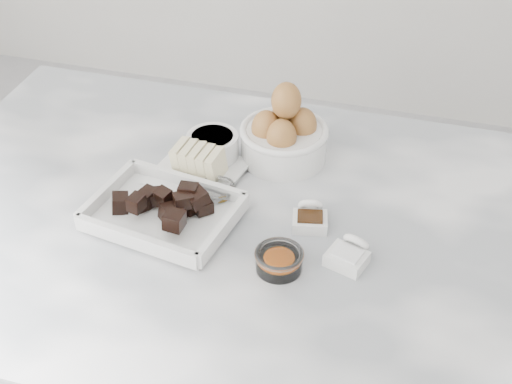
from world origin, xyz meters
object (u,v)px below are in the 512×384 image
(vanilla_spoon, at_px, (310,217))
(salt_spoon, at_px, (349,254))
(egg_bowl, at_px, (284,135))
(sugar_ramekin, at_px, (213,147))
(chocolate_dish, at_px, (163,208))
(honey_bowl, at_px, (217,192))
(butter_plate, at_px, (196,167))
(zest_bowl, at_px, (279,260))

(vanilla_spoon, relative_size, salt_spoon, 0.92)
(egg_bowl, height_order, vanilla_spoon, egg_bowl)
(sugar_ramekin, bearing_deg, chocolate_dish, -97.95)
(chocolate_dish, height_order, salt_spoon, chocolate_dish)
(chocolate_dish, xyz_separation_m, sugar_ramekin, (0.03, 0.18, 0.01))
(chocolate_dish, xyz_separation_m, honey_bowl, (0.07, 0.08, -0.01))
(egg_bowl, bearing_deg, chocolate_dish, -122.77)
(egg_bowl, distance_m, honey_bowl, 0.18)
(butter_plate, distance_m, honey_bowl, 0.08)
(sugar_ramekin, xyz_separation_m, egg_bowl, (0.12, 0.05, 0.02))
(vanilla_spoon, bearing_deg, sugar_ramekin, 148.94)
(sugar_ramekin, xyz_separation_m, vanilla_spoon, (0.21, -0.13, -0.02))
(butter_plate, bearing_deg, vanilla_spoon, -17.83)
(chocolate_dish, height_order, sugar_ramekin, chocolate_dish)
(sugar_ramekin, xyz_separation_m, salt_spoon, (0.29, -0.20, -0.02))
(salt_spoon, bearing_deg, butter_plate, 154.64)
(zest_bowl, xyz_separation_m, salt_spoon, (0.10, 0.04, -0.00))
(honey_bowl, distance_m, zest_bowl, 0.20)
(vanilla_spoon, bearing_deg, honey_bowl, 172.76)
(butter_plate, bearing_deg, egg_bowl, 36.90)
(butter_plate, xyz_separation_m, salt_spoon, (0.31, -0.14, -0.01))
(butter_plate, xyz_separation_m, zest_bowl, (0.20, -0.19, -0.00))
(sugar_ramekin, height_order, vanilla_spoon, sugar_ramekin)
(chocolate_dish, xyz_separation_m, zest_bowl, (0.22, -0.06, -0.01))
(chocolate_dish, xyz_separation_m, salt_spoon, (0.32, -0.02, -0.01))
(egg_bowl, xyz_separation_m, salt_spoon, (0.17, -0.25, -0.04))
(sugar_ramekin, bearing_deg, salt_spoon, -34.46)
(chocolate_dish, distance_m, sugar_ramekin, 0.19)
(vanilla_spoon, bearing_deg, butter_plate, 162.17)
(honey_bowl, bearing_deg, egg_bowl, 62.54)
(egg_bowl, relative_size, vanilla_spoon, 2.12)
(butter_plate, relative_size, zest_bowl, 2.27)
(salt_spoon, bearing_deg, chocolate_dish, 177.11)
(chocolate_dish, bearing_deg, butter_plate, 84.76)
(butter_plate, height_order, egg_bowl, egg_bowl)
(egg_bowl, height_order, zest_bowl, egg_bowl)
(zest_bowl, bearing_deg, salt_spoon, 23.88)
(sugar_ramekin, distance_m, vanilla_spoon, 0.25)
(zest_bowl, bearing_deg, butter_plate, 137.09)
(chocolate_dish, height_order, zest_bowl, chocolate_dish)
(chocolate_dish, distance_m, zest_bowl, 0.22)
(butter_plate, relative_size, salt_spoon, 2.06)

